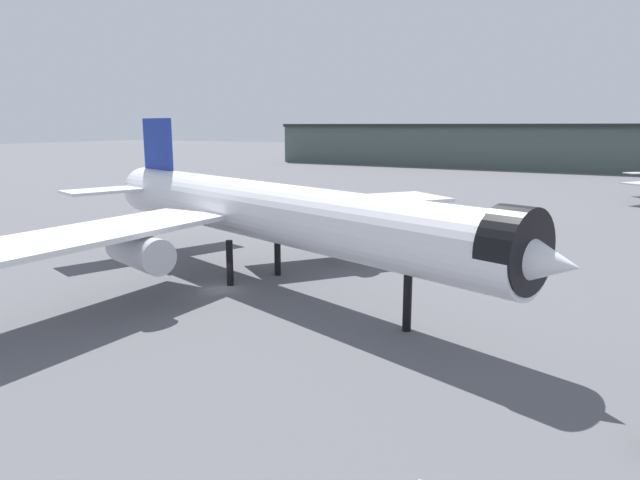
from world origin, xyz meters
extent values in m
plane|color=#56565B|center=(0.00, 0.00, 0.00)|extent=(900.00, 900.00, 0.00)
cylinder|color=white|center=(3.81, 3.51, 7.70)|extent=(54.74, 26.43, 5.93)
cone|color=white|center=(30.09, -6.95, 7.70)|extent=(8.20, 7.81, 5.81)
cone|color=white|center=(-22.47, 13.98, 7.70)|extent=(9.24, 8.08, 5.63)
cylinder|color=black|center=(28.99, -6.51, 8.15)|extent=(4.69, 6.55, 5.99)
cube|color=white|center=(5.57, 19.70, 6.96)|extent=(23.23, 25.36, 0.47)
cylinder|color=#B7BAC1|center=(5.70, 16.36, 5.01)|extent=(8.56, 5.96, 3.26)
cube|color=white|center=(-6.04, -9.45, 6.96)|extent=(10.68, 25.99, 0.47)
cylinder|color=#B7BAC1|center=(-3.65, -7.12, 5.01)|extent=(8.56, 5.96, 3.26)
cube|color=navy|center=(-18.26, 12.30, 12.44)|extent=(6.53, 3.06, 9.48)
cube|color=white|center=(-16.88, 18.83, 8.30)|extent=(8.50, 11.34, 0.36)
cube|color=white|center=(-21.74, 6.61, 8.30)|extent=(8.50, 11.34, 0.36)
cylinder|color=black|center=(20.63, -3.18, 2.37)|extent=(0.71, 0.71, 4.74)
cylinder|color=black|center=(2.33, 7.45, 2.37)|extent=(0.71, 0.71, 4.74)
cylinder|color=black|center=(0.03, 1.67, 2.37)|extent=(0.71, 0.71, 4.74)
cube|color=silver|center=(41.29, 109.13, 5.28)|extent=(7.46, 6.66, 0.23)
cube|color=#475651|center=(-0.03, 188.57, 7.84)|extent=(195.52, 37.62, 15.68)
cube|color=#232628|center=(-0.03, 188.57, 16.28)|extent=(195.69, 39.92, 1.20)
cube|color=black|center=(-10.64, 39.39, 0.62)|extent=(3.47, 5.87, 0.35)
cube|color=#194799|center=(-11.01, 41.00, 1.60)|extent=(2.73, 2.66, 1.60)
cube|color=#1E2D38|center=(-11.23, 41.97, 1.92)|extent=(1.90, 0.51, 0.80)
cube|color=#194799|center=(-10.42, 38.43, 1.90)|extent=(2.98, 3.73, 2.20)
cylinder|color=black|center=(-12.20, 41.01, 0.45)|extent=(0.47, 0.94, 0.90)
cylinder|color=black|center=(-9.95, 41.53, 0.45)|extent=(0.47, 0.94, 0.90)
cylinder|color=black|center=(-11.34, 37.26, 0.45)|extent=(0.47, 0.94, 0.90)
cylinder|color=black|center=(-9.09, 37.78, 0.45)|extent=(0.47, 0.94, 0.90)
cone|color=#F2600C|center=(3.59, 41.49, 0.35)|extent=(0.55, 0.55, 0.69)
camera|label=1|loc=(33.96, -45.93, 16.30)|focal=32.35mm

